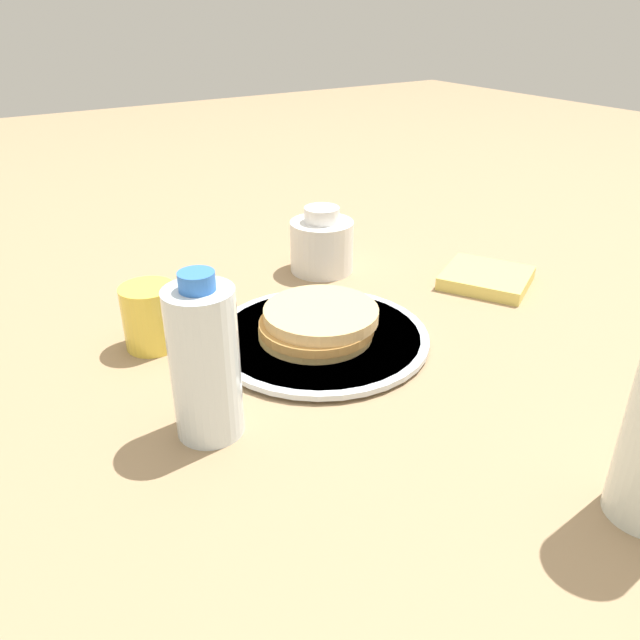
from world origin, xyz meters
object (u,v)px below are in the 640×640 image
(pancake_stack, at_px, (318,323))
(cream_jug, at_px, (322,244))
(plate, at_px, (320,337))
(water_bottle_near, at_px, (205,362))
(juice_glass, at_px, (150,317))

(pancake_stack, bearing_deg, cream_jug, -124.01)
(plate, bearing_deg, pancake_stack, 24.20)
(pancake_stack, xyz_separation_m, water_bottle_near, (0.19, 0.09, 0.05))
(water_bottle_near, bearing_deg, juice_glass, -92.80)
(cream_jug, bearing_deg, water_bottle_near, 41.91)
(plate, relative_size, pancake_stack, 1.82)
(juice_glass, bearing_deg, plate, 149.30)
(pancake_stack, bearing_deg, water_bottle_near, 25.61)
(pancake_stack, distance_m, juice_glass, 0.21)
(plate, distance_m, water_bottle_near, 0.23)
(cream_jug, height_order, water_bottle_near, water_bottle_near)
(plate, height_order, cream_jug, cream_jug)
(pancake_stack, bearing_deg, plate, -155.80)
(plate, distance_m, juice_glass, 0.22)
(pancake_stack, xyz_separation_m, juice_glass, (0.18, -0.11, 0.01))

